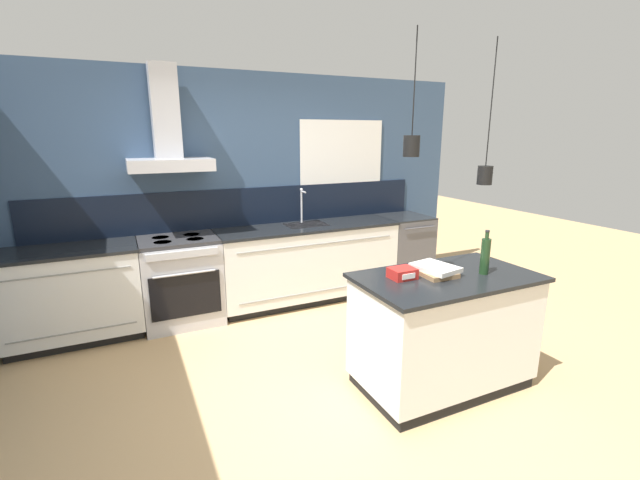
% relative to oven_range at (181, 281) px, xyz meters
% --- Properties ---
extents(ground_plane, '(16.00, 16.00, 0.00)m').
position_rel_oven_range_xyz_m(ground_plane, '(0.79, -1.69, -0.46)').
color(ground_plane, tan).
rests_on(ground_plane, ground).
extents(wall_back, '(5.60, 2.47, 2.60)m').
position_rel_oven_range_xyz_m(wall_back, '(0.75, 0.31, 0.90)').
color(wall_back, '#354C6B').
rests_on(wall_back, ground_plane).
extents(counter_run_left, '(1.20, 0.64, 0.91)m').
position_rel_oven_range_xyz_m(counter_run_left, '(-0.98, 0.01, 0.01)').
color(counter_run_left, black).
rests_on(counter_run_left, ground_plane).
extents(counter_run_sink, '(2.12, 0.64, 1.32)m').
position_rel_oven_range_xyz_m(counter_run_sink, '(1.44, 0.01, 0.01)').
color(counter_run_sink, black).
rests_on(counter_run_sink, ground_plane).
extents(oven_range, '(0.78, 0.66, 0.91)m').
position_rel_oven_range_xyz_m(oven_range, '(0.00, 0.00, 0.00)').
color(oven_range, '#B5B5BA').
rests_on(oven_range, ground_plane).
extents(dishwasher, '(0.59, 0.65, 0.91)m').
position_rel_oven_range_xyz_m(dishwasher, '(2.80, 0.00, 0.00)').
color(dishwasher, '#4C4C51').
rests_on(dishwasher, ground_plane).
extents(kitchen_island, '(1.36, 0.78, 0.91)m').
position_rel_oven_range_xyz_m(kitchen_island, '(1.67, -2.08, 0.00)').
color(kitchen_island, black).
rests_on(kitchen_island, ground_plane).
extents(bottle_on_island, '(0.07, 0.07, 0.34)m').
position_rel_oven_range_xyz_m(bottle_on_island, '(1.95, -2.17, 0.60)').
color(bottle_on_island, '#193319').
rests_on(bottle_on_island, kitchen_island).
extents(book_stack, '(0.30, 0.36, 0.07)m').
position_rel_oven_range_xyz_m(book_stack, '(1.60, -2.01, 0.49)').
color(book_stack, olive).
rests_on(book_stack, kitchen_island).
extents(red_supply_box, '(0.18, 0.16, 0.08)m').
position_rel_oven_range_xyz_m(red_supply_box, '(1.33, -1.99, 0.49)').
color(red_supply_box, red).
rests_on(red_supply_box, kitchen_island).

